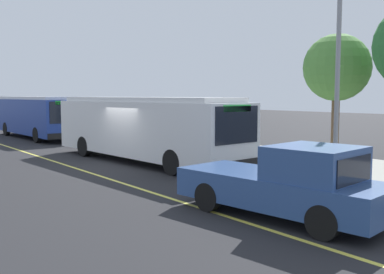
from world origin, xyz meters
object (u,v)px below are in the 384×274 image
at_px(transit_bus_main, 144,127).
at_px(route_sign_post, 224,119).
at_px(pickup_truck, 288,184).
at_px(waiting_bench, 222,141).
at_px(transit_bus_second, 36,115).

distance_m(transit_bus_main, route_sign_post, 3.64).
xyz_separation_m(pickup_truck, route_sign_post, (-7.84, 4.89, 1.10)).
bearing_deg(transit_bus_main, pickup_truck, -11.83).
height_order(transit_bus_main, waiting_bench, transit_bus_main).
bearing_deg(transit_bus_second, waiting_bench, 18.17).
bearing_deg(waiting_bench, pickup_truck, -34.05).
bearing_deg(pickup_truck, transit_bus_main, 168.17).
bearing_deg(waiting_bench, transit_bus_second, -161.83).
relative_size(transit_bus_second, pickup_truck, 1.91).
distance_m(transit_bus_second, waiting_bench, 15.31).
xyz_separation_m(transit_bus_main, waiting_bench, (-0.07, 4.80, -0.98)).
height_order(transit_bus_second, route_sign_post, same).
bearing_deg(pickup_truck, waiting_bench, 145.95).
bearing_deg(route_sign_post, transit_bus_second, -170.88).
height_order(transit_bus_main, transit_bus_second, same).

